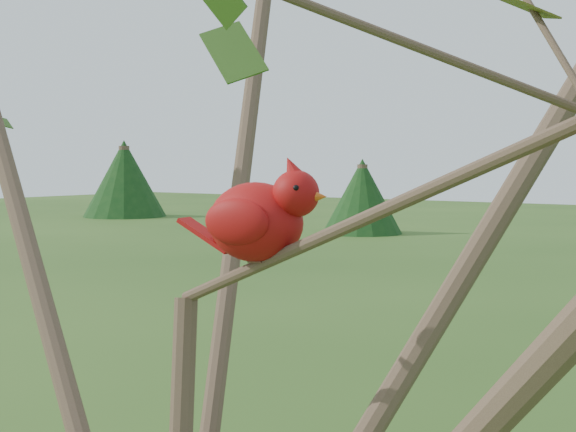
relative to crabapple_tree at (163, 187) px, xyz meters
The scene contains 2 objects.
crabapple_tree is the anchor object (origin of this frame).
cardinal 0.14m from the crabapple_tree, 57.31° to the left, with size 0.23×0.13×0.16m.
Camera 1 is at (0.76, -0.79, 2.15)m, focal length 50.00 mm.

